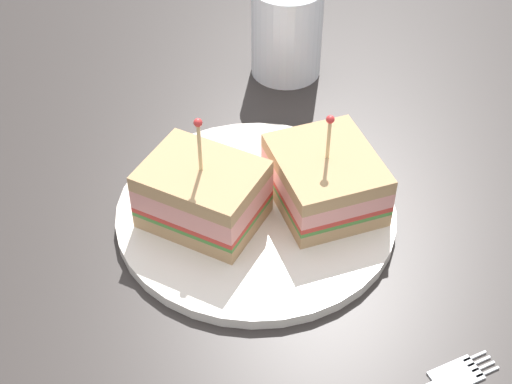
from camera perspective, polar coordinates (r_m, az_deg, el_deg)
ground_plane at (r=67.87cm, az=-0.00°, el=-2.48°), size 95.27×95.27×2.00cm
plate at (r=66.81cm, az=-0.00°, el=-1.57°), size 24.15×24.15×1.01cm
sandwich_half_front at (r=63.91cm, az=-3.97°, el=-0.17°), size 11.65×10.64×10.59cm
sandwich_half_back at (r=65.81cm, az=5.14°, el=0.94°), size 11.08×11.81×9.23cm
drink_glass at (r=82.33cm, az=2.28°, el=11.60°), size 7.46×7.46×9.86cm
fork at (r=57.92cm, az=13.51°, el=-13.46°), size 10.98×6.31×0.35cm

